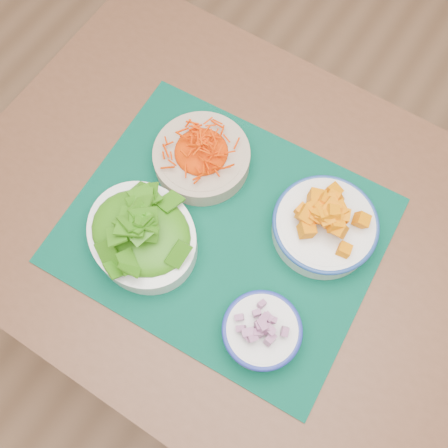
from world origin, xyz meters
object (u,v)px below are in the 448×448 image
object	(u,v)px
table	(259,249)
lettuce_bowl	(141,232)
squash_bowl	(326,223)
onion_bowl	(262,330)
placemat	(224,230)
carrot_bowl	(202,155)

from	to	relation	value
table	lettuce_bowl	distance (m)	0.27
table	squash_bowl	world-z (taller)	squash_bowl
table	onion_bowl	world-z (taller)	onion_bowl
squash_bowl	placemat	bearing A→B (deg)	-148.34
carrot_bowl	onion_bowl	distance (m)	0.37
table	squash_bowl	size ratio (longest dim) A/B	5.11
onion_bowl	table	bearing A→B (deg)	120.40
carrot_bowl	placemat	bearing A→B (deg)	-39.91
squash_bowl	onion_bowl	world-z (taller)	squash_bowl
placemat	onion_bowl	xyz separation A→B (m)	(0.17, -0.13, 0.04)
placemat	squash_bowl	size ratio (longest dim) A/B	2.40
placemat	carrot_bowl	size ratio (longest dim) A/B	2.29
lettuce_bowl	onion_bowl	world-z (taller)	lettuce_bowl
table	onion_bowl	distance (m)	0.24
placemat	onion_bowl	world-z (taller)	onion_bowl
placemat	carrot_bowl	world-z (taller)	carrot_bowl
placemat	carrot_bowl	bearing A→B (deg)	136.47
squash_bowl	table	bearing A→B (deg)	-144.98
squash_bowl	onion_bowl	xyz separation A→B (m)	(0.00, -0.23, -0.01)
table	onion_bowl	bearing A→B (deg)	-60.26
placemat	lettuce_bowl	size ratio (longest dim) A/B	2.13
carrot_bowl	squash_bowl	distance (m)	0.28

